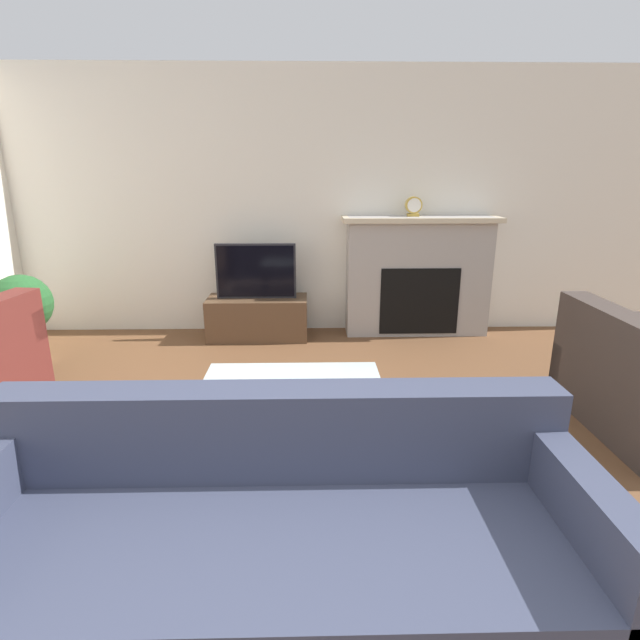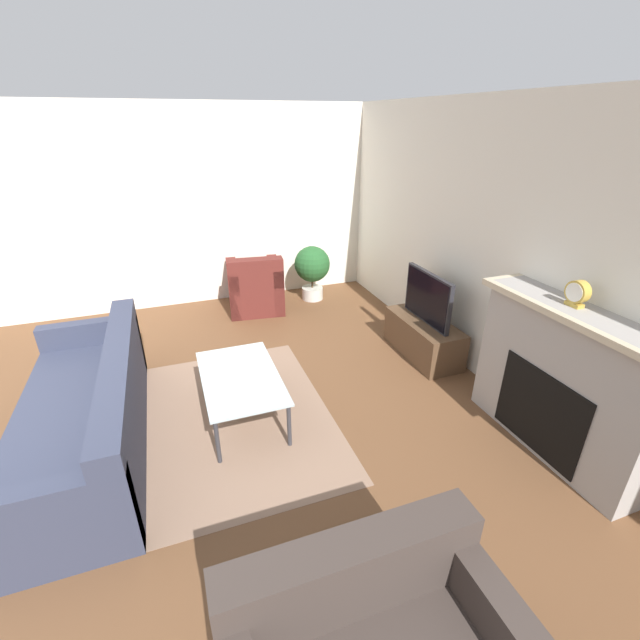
% 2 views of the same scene
% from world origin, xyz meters
% --- Properties ---
extents(wall_back, '(8.99, 0.06, 2.70)m').
position_xyz_m(wall_back, '(0.00, 4.51, 1.35)').
color(wall_back, silver).
rests_on(wall_back, ground_plane).
extents(wall_left, '(0.06, 7.48, 2.70)m').
position_xyz_m(wall_left, '(-3.02, 2.24, 1.35)').
color(wall_left, silver).
rests_on(wall_left, ground_plane).
extents(area_rug, '(2.32, 1.86, 0.00)m').
position_xyz_m(area_rug, '(-0.05, 1.85, 0.00)').
color(area_rug, '#896B56').
rests_on(area_rug, ground_plane).
extents(fireplace, '(1.60, 0.39, 1.24)m').
position_xyz_m(fireplace, '(1.21, 4.31, 0.65)').
color(fireplace, '#9E9993').
rests_on(fireplace, ground_plane).
extents(tv_stand, '(1.03, 0.45, 0.43)m').
position_xyz_m(tv_stand, '(-0.48, 4.18, 0.21)').
color(tv_stand, brown).
rests_on(tv_stand, ground_plane).
extents(tv, '(0.81, 0.06, 0.56)m').
position_xyz_m(tv, '(-0.48, 4.18, 0.71)').
color(tv, '#232328').
rests_on(tv, tv_stand).
extents(couch_sectional, '(2.38, 0.91, 0.82)m').
position_xyz_m(couch_sectional, '(-0.07, 0.78, 0.29)').
color(couch_sectional, '#33384C').
rests_on(couch_sectional, ground_plane).
extents(armchair_by_window, '(0.89, 0.83, 0.82)m').
position_xyz_m(armchair_by_window, '(-2.42, 2.66, 0.30)').
color(armchair_by_window, '#5B231E').
rests_on(armchair_by_window, ground_plane).
extents(coffee_table, '(1.12, 0.66, 0.43)m').
position_xyz_m(coffee_table, '(-0.05, 2.02, 0.39)').
color(coffee_table, '#333338').
rests_on(coffee_table, ground_plane).
extents(potted_plant, '(0.52, 0.52, 0.81)m').
position_xyz_m(potted_plant, '(-2.51, 3.54, 0.50)').
color(potted_plant, beige).
rests_on(potted_plant, ground_plane).
extents(mantel_clock, '(0.17, 0.07, 0.20)m').
position_xyz_m(mantel_clock, '(1.13, 4.32, 1.34)').
color(mantel_clock, '#B79338').
rests_on(mantel_clock, fireplace).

